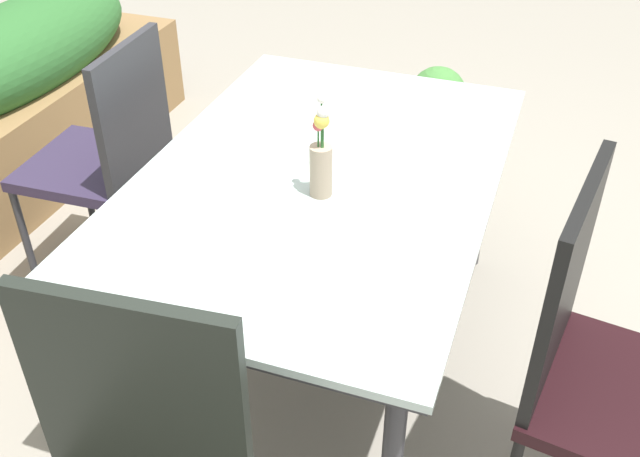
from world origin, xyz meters
TOP-DOWN VIEW (x-y plane):
  - ground_plane at (0.00, 0.00)m, footprint 12.00×12.00m
  - dining_table at (0.01, 0.09)m, footprint 1.51×1.00m
  - chair_near_left at (-0.31, -0.75)m, footprint 0.54×0.54m
  - chair_far_side at (0.17, 0.94)m, footprint 0.46×0.46m
  - flower_vase at (-0.10, 0.04)m, footprint 0.06×0.06m
  - potted_plant at (1.39, -0.00)m, footprint 0.26×0.26m

SIDE VIEW (x-z plane):
  - ground_plane at x=0.00m, z-range 0.00..0.00m
  - potted_plant at x=1.39m, z-range 0.01..0.51m
  - chair_far_side at x=0.17m, z-range 0.07..1.02m
  - chair_near_left at x=-0.31m, z-range 0.05..1.05m
  - dining_table at x=0.01m, z-range 0.31..1.03m
  - flower_vase at x=-0.10m, z-range 0.68..0.98m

